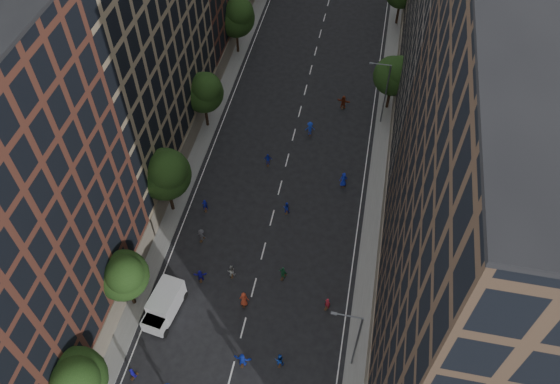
{
  "coord_description": "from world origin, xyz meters",
  "views": [
    {
      "loc": [
        8.07,
        -8.81,
        48.58
      ],
      "look_at": [
        0.46,
        29.22,
        2.0
      ],
      "focal_mm": 35.0,
      "sensor_mm": 36.0,
      "label": 1
    }
  ],
  "objects_px": {
    "streetlamp_near": "(355,339)",
    "skater_2": "(279,360)",
    "cargo_van": "(164,305)",
    "streetlamp_far": "(384,91)"
  },
  "relations": [
    {
      "from": "cargo_van",
      "to": "skater_2",
      "type": "relative_size",
      "value": 3.18
    },
    {
      "from": "streetlamp_far",
      "to": "cargo_van",
      "type": "xyz_separation_m",
      "value": [
        -18.15,
        -31.36,
        -3.72
      ]
    },
    {
      "from": "streetlamp_near",
      "to": "skater_2",
      "type": "xyz_separation_m",
      "value": [
        -6.26,
        -1.3,
        -4.31
      ]
    },
    {
      "from": "streetlamp_near",
      "to": "streetlamp_far",
      "type": "height_order",
      "value": "same"
    },
    {
      "from": "streetlamp_near",
      "to": "streetlamp_far",
      "type": "relative_size",
      "value": 1.0
    },
    {
      "from": "streetlamp_far",
      "to": "cargo_van",
      "type": "relative_size",
      "value": 1.66
    },
    {
      "from": "streetlamp_near",
      "to": "skater_2",
      "type": "relative_size",
      "value": 5.29
    },
    {
      "from": "cargo_van",
      "to": "skater_2",
      "type": "distance_m",
      "value": 12.27
    },
    {
      "from": "streetlamp_near",
      "to": "skater_2",
      "type": "height_order",
      "value": "streetlamp_near"
    },
    {
      "from": "streetlamp_far",
      "to": "cargo_van",
      "type": "distance_m",
      "value": 36.42
    }
  ]
}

